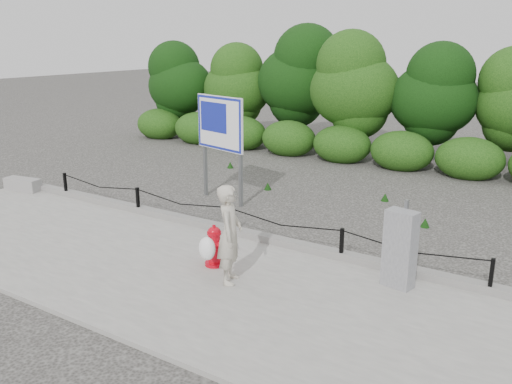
{
  "coord_description": "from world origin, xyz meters",
  "views": [
    {
      "loc": [
        6.1,
        -8.4,
        3.92
      ],
      "look_at": [
        0.56,
        0.2,
        1.0
      ],
      "focal_mm": 38.0,
      "sensor_mm": 36.0,
      "label": 1
    }
  ],
  "objects_px": {
    "fire_hydrant": "(214,246)",
    "utility_cabinet": "(400,249)",
    "concrete_block": "(23,184)",
    "advertising_sign": "(220,128)",
    "pedestrian": "(228,235)"
  },
  "relations": [
    {
      "from": "pedestrian",
      "to": "concrete_block",
      "type": "height_order",
      "value": "pedestrian"
    },
    {
      "from": "advertising_sign",
      "to": "utility_cabinet",
      "type": "bearing_deg",
      "value": -10.88
    },
    {
      "from": "fire_hydrant",
      "to": "advertising_sign",
      "type": "relative_size",
      "value": 0.29
    },
    {
      "from": "utility_cabinet",
      "to": "advertising_sign",
      "type": "bearing_deg",
      "value": 165.98
    },
    {
      "from": "pedestrian",
      "to": "concrete_block",
      "type": "bearing_deg",
      "value": 54.05
    },
    {
      "from": "pedestrian",
      "to": "utility_cabinet",
      "type": "height_order",
      "value": "pedestrian"
    },
    {
      "from": "fire_hydrant",
      "to": "pedestrian",
      "type": "height_order",
      "value": "pedestrian"
    },
    {
      "from": "utility_cabinet",
      "to": "advertising_sign",
      "type": "xyz_separation_m",
      "value": [
        -5.34,
        2.48,
        1.12
      ]
    },
    {
      "from": "fire_hydrant",
      "to": "concrete_block",
      "type": "distance_m",
      "value": 7.23
    },
    {
      "from": "fire_hydrant",
      "to": "utility_cabinet",
      "type": "relative_size",
      "value": 0.53
    },
    {
      "from": "advertising_sign",
      "to": "pedestrian",
      "type": "bearing_deg",
      "value": -38.07
    },
    {
      "from": "concrete_block",
      "to": "advertising_sign",
      "type": "distance_m",
      "value": 5.5
    },
    {
      "from": "fire_hydrant",
      "to": "advertising_sign",
      "type": "xyz_separation_m",
      "value": [
        -2.37,
        3.42,
        1.4
      ]
    },
    {
      "from": "pedestrian",
      "to": "concrete_block",
      "type": "xyz_separation_m",
      "value": [
        -7.72,
        1.56,
        -0.64
      ]
    },
    {
      "from": "concrete_block",
      "to": "utility_cabinet",
      "type": "bearing_deg",
      "value": -1.29
    }
  ]
}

